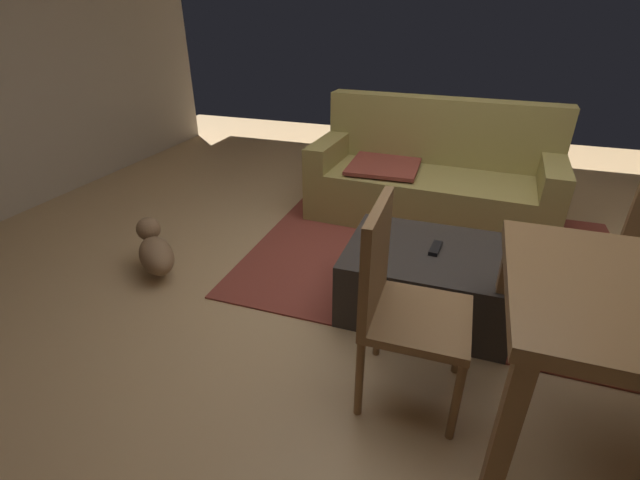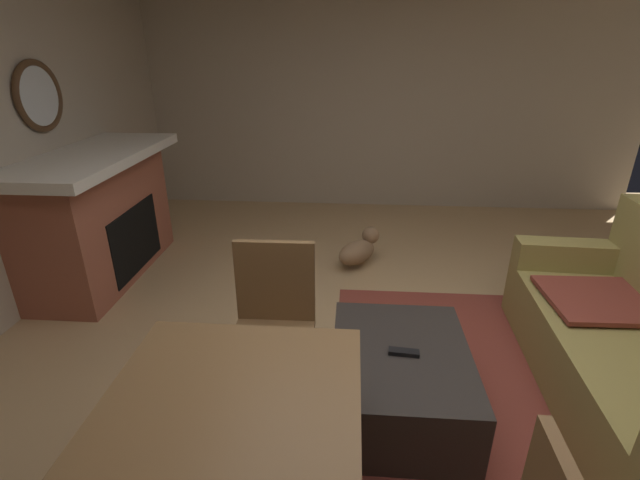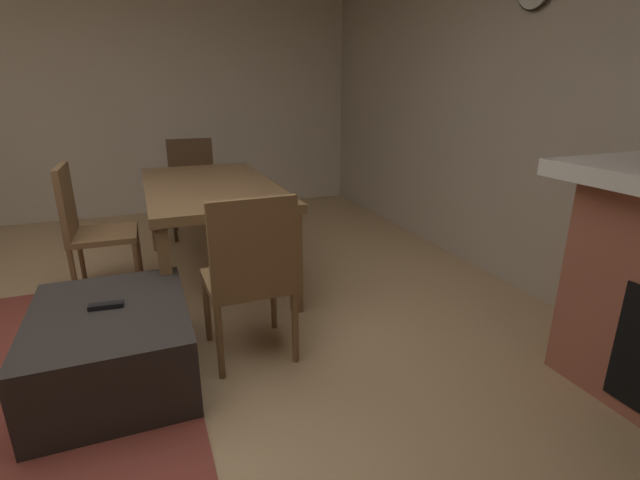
# 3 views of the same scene
# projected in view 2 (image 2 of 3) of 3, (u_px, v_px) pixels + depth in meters

# --- Properties ---
(floor) EXTENTS (8.49, 8.49, 0.00)m
(floor) POSITION_uv_depth(u_px,v_px,m) (402.00, 397.00, 2.61)
(floor) COLOR tan
(wall_left) EXTENTS (0.12, 6.07, 2.66)m
(wall_left) POSITION_uv_depth(u_px,v_px,m) (382.00, 96.00, 5.32)
(wall_left) COLOR #B7A893
(wall_left) RESTS_ON ground
(area_rug) EXTENTS (2.60, 2.00, 0.01)m
(area_rug) POSITION_uv_depth(u_px,v_px,m) (512.00, 413.00, 2.49)
(area_rug) COLOR brown
(area_rug) RESTS_ON ground
(fireplace) EXTENTS (1.75, 0.76, 1.10)m
(fireplace) POSITION_uv_depth(u_px,v_px,m) (100.00, 216.00, 3.80)
(fireplace) COLOR #9E5642
(fireplace) RESTS_ON ground
(round_wall_mirror) EXTENTS (0.54, 0.05, 0.54)m
(round_wall_mirror) POSITION_uv_depth(u_px,v_px,m) (39.00, 96.00, 3.44)
(round_wall_mirror) COLOR #4C331E
(ottoman_coffee_table) EXTENTS (0.93, 0.73, 0.39)m
(ottoman_coffee_table) POSITION_uv_depth(u_px,v_px,m) (399.00, 380.00, 2.46)
(ottoman_coffee_table) COLOR #2D2826
(ottoman_coffee_table) RESTS_ON ground
(tv_remote) EXTENTS (0.06, 0.16, 0.02)m
(tv_remote) POSITION_uv_depth(u_px,v_px,m) (404.00, 352.00, 2.35)
(tv_remote) COLOR black
(tv_remote) RESTS_ON ottoman_coffee_table
(dining_chair_west) EXTENTS (0.45, 0.45, 0.93)m
(dining_chair_west) POSITION_uv_depth(u_px,v_px,m) (273.00, 318.00, 2.44)
(dining_chair_west) COLOR brown
(dining_chair_west) RESTS_ON ground
(small_dog) EXTENTS (0.45, 0.43, 0.30)m
(small_dog) POSITION_uv_depth(u_px,v_px,m) (359.00, 249.00, 4.09)
(small_dog) COLOR #8C6B4C
(small_dog) RESTS_ON ground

